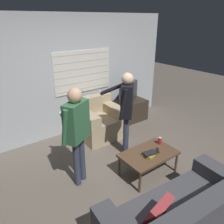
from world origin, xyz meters
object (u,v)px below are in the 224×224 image
at_px(person_left_standing, 76,127).
at_px(person_right_standing, 126,105).
at_px(armchair_beige, 99,121).
at_px(soda_can, 160,141).
at_px(tv, 128,93).
at_px(spare_remote, 158,150).
at_px(coffee_table, 149,155).
at_px(couch_blue, 182,220).
at_px(book_stack, 149,154).

relative_size(person_left_standing, person_right_standing, 0.99).
relative_size(armchair_beige, soda_can, 7.44).
height_order(tv, person_right_standing, person_right_standing).
xyz_separation_m(armchair_beige, soda_can, (0.30, -1.50, 0.12)).
bearing_deg(spare_remote, coffee_table, -153.57).
relative_size(couch_blue, tv, 2.30).
distance_m(tv, spare_remote, 2.09).
relative_size(couch_blue, book_stack, 8.34).
height_order(couch_blue, coffee_table, couch_blue).
bearing_deg(person_right_standing, spare_remote, -131.29).
xyz_separation_m(couch_blue, book_stack, (0.53, 1.05, 0.11)).
xyz_separation_m(tv, person_right_standing, (-0.98, -1.07, 0.24)).
bearing_deg(book_stack, tv, 58.73).
relative_size(person_right_standing, soda_can, 12.56).
bearing_deg(spare_remote, armchair_beige, 134.39).
distance_m(person_left_standing, person_right_standing, 1.15).
distance_m(couch_blue, soda_can, 1.53).
distance_m(coffee_table, spare_remote, 0.17).
bearing_deg(tv, armchair_beige, -21.08).
height_order(couch_blue, person_right_standing, person_right_standing).
xyz_separation_m(book_stack, soda_can, (0.41, 0.15, 0.03)).
bearing_deg(coffee_table, person_left_standing, 153.77).
distance_m(person_left_standing, spare_remote, 1.43).
bearing_deg(couch_blue, tv, 65.13).
bearing_deg(spare_remote, book_stack, -135.87).
xyz_separation_m(couch_blue, tv, (1.65, 2.91, 0.43)).
distance_m(couch_blue, spare_remote, 1.30).
bearing_deg(coffee_table, book_stack, -132.17).
bearing_deg(person_left_standing, person_right_standing, -17.54).
bearing_deg(spare_remote, couch_blue, -83.70).
bearing_deg(person_right_standing, coffee_table, -143.67).
xyz_separation_m(armchair_beige, coffee_table, (-0.06, -1.60, 0.02)).
bearing_deg(person_left_standing, tv, 2.87).
xyz_separation_m(person_right_standing, soda_can, (0.26, -0.63, -0.54)).
height_order(armchair_beige, spare_remote, armchair_beige).
xyz_separation_m(couch_blue, armchair_beige, (0.64, 2.71, 0.02)).
distance_m(coffee_table, soda_can, 0.39).
xyz_separation_m(armchair_beige, person_right_standing, (0.04, -0.87, 0.65)).
relative_size(armchair_beige, tv, 1.12).
distance_m(coffee_table, person_left_standing, 1.31).
xyz_separation_m(coffee_table, person_left_standing, (-1.02, 0.50, 0.63)).
height_order(coffee_table, spare_remote, spare_remote).
height_order(armchair_beige, person_left_standing, person_left_standing).
height_order(coffee_table, person_left_standing, person_left_standing).
height_order(tv, person_left_standing, person_left_standing).
height_order(person_right_standing, spare_remote, person_right_standing).
distance_m(armchair_beige, book_stack, 1.66).
bearing_deg(soda_can, armchair_beige, 101.17).
distance_m(couch_blue, person_right_standing, 2.07).
bearing_deg(soda_can, spare_remote, -145.19).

